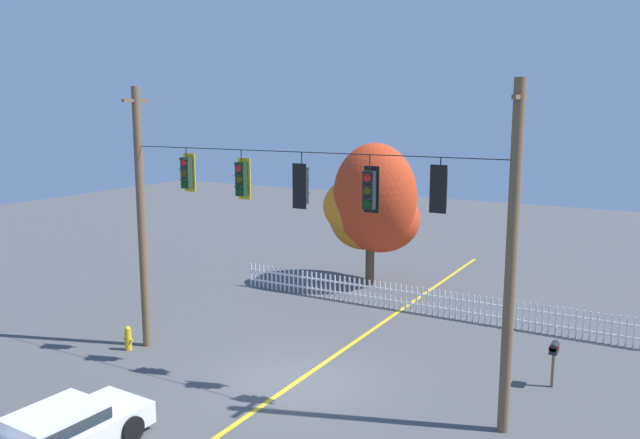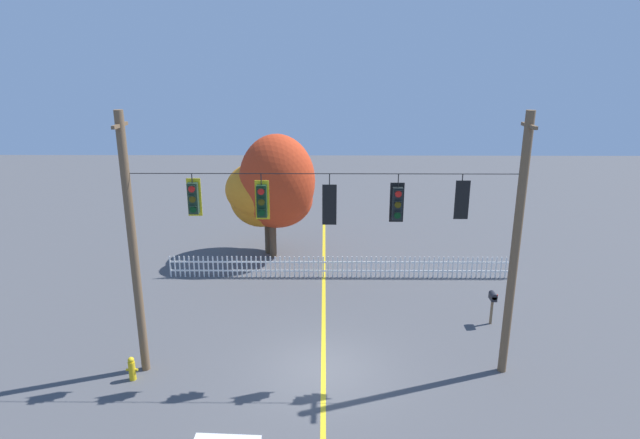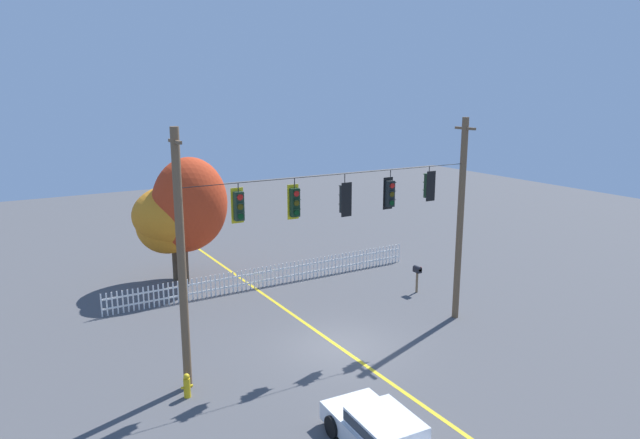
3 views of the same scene
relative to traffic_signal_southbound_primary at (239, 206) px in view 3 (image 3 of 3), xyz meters
The scene contains 14 objects.
ground 7.14m from the traffic_signal_southbound_primary, ahead, with size 80.00×80.00×0.00m, color #4C4C4F.
lane_centerline_stripe 7.13m from the traffic_signal_southbound_primary, ahead, with size 0.16×36.00×0.01m, color gold.
signal_support_span 4.26m from the traffic_signal_southbound_primary, ahead, with size 12.20×1.10×8.58m.
traffic_signal_southbound_primary is the anchor object (origin of this frame).
traffic_signal_northbound_secondary 2.08m from the traffic_signal_southbound_primary, ahead, with size 0.43×0.38×1.46m.
traffic_signal_northbound_primary 4.14m from the traffic_signal_southbound_primary, ahead, with size 0.43×0.38×1.55m.
traffic_signal_westbound_side 6.20m from the traffic_signal_southbound_primary, ahead, with size 0.43×0.38×1.54m.
traffic_signal_eastbound_side 8.11m from the traffic_signal_southbound_primary, ahead, with size 0.43×0.38×1.37m.
white_picket_fence 10.66m from the traffic_signal_southbound_primary, 58.26° to the left, with size 16.33×0.06×1.05m.
autumn_maple_near_fence 11.31m from the traffic_signal_southbound_primary, 85.31° to the left, with size 4.17×3.79×5.03m.
autumn_maple_mid 10.89m from the traffic_signal_southbound_primary, 81.43° to the left, with size 3.88×3.84×6.44m.
parked_car 8.30m from the traffic_signal_southbound_primary, 77.10° to the right, with size 2.05×4.13×1.15m.
fire_hydrant 6.00m from the traffic_signal_southbound_primary, 164.21° to the right, with size 0.38×0.22×0.82m.
roadside_mailbox 12.03m from the traffic_signal_southbound_primary, 17.29° to the left, with size 0.25×0.44×1.34m.
Camera 3 is at (-11.11, -17.32, 9.67)m, focal length 32.47 mm.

